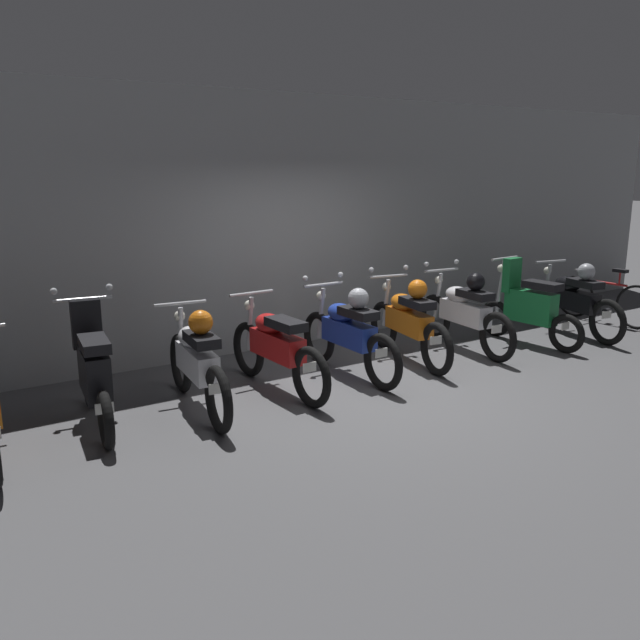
# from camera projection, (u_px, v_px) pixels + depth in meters

# --- Properties ---
(ground_plane) EXTENTS (80.00, 80.00, 0.00)m
(ground_plane) POSITION_uv_depth(u_px,v_px,m) (379.00, 388.00, 7.39)
(ground_plane) COLOR #4C4C4F
(back_wall) EXTENTS (16.00, 0.30, 3.37)m
(back_wall) POSITION_uv_depth(u_px,v_px,m) (275.00, 223.00, 8.89)
(back_wall) COLOR gray
(back_wall) RESTS_ON ground
(motorbike_slot_1) EXTENTS (0.59, 1.68, 1.29)m
(motorbike_slot_1) POSITION_uv_depth(u_px,v_px,m) (94.00, 372.00, 6.25)
(motorbike_slot_1) COLOR black
(motorbike_slot_1) RESTS_ON ground
(motorbike_slot_2) EXTENTS (0.56, 1.95, 1.08)m
(motorbike_slot_2) POSITION_uv_depth(u_px,v_px,m) (197.00, 361.00, 6.62)
(motorbike_slot_2) COLOR black
(motorbike_slot_2) RESTS_ON ground
(motorbike_slot_3) EXTENTS (0.56, 1.95, 1.03)m
(motorbike_slot_3) POSITION_uv_depth(u_px,v_px,m) (276.00, 347.00, 7.24)
(motorbike_slot_3) COLOR black
(motorbike_slot_3) RESTS_ON ground
(motorbike_slot_4) EXTENTS (0.59, 1.95, 1.15)m
(motorbike_slot_4) POSITION_uv_depth(u_px,v_px,m) (348.00, 332.00, 7.75)
(motorbike_slot_4) COLOR black
(motorbike_slot_4) RESTS_ON ground
(motorbike_slot_5) EXTENTS (0.59, 1.94, 1.15)m
(motorbike_slot_5) POSITION_uv_depth(u_px,v_px,m) (408.00, 321.00, 8.32)
(motorbike_slot_5) COLOR black
(motorbike_slot_5) RESTS_ON ground
(motorbike_slot_6) EXTENTS (0.59, 1.95, 1.15)m
(motorbike_slot_6) POSITION_uv_depth(u_px,v_px,m) (464.00, 312.00, 8.83)
(motorbike_slot_6) COLOR black
(motorbike_slot_6) RESTS_ON ground
(motorbike_slot_7) EXTENTS (0.56, 1.68, 1.18)m
(motorbike_slot_7) POSITION_uv_depth(u_px,v_px,m) (528.00, 307.00, 9.14)
(motorbike_slot_7) COLOR black
(motorbike_slot_7) RESTS_ON ground
(motorbike_slot_8) EXTENTS (0.60, 1.93, 1.08)m
(motorbike_slot_8) POSITION_uv_depth(u_px,v_px,m) (574.00, 299.00, 9.65)
(motorbike_slot_8) COLOR black
(motorbike_slot_8) RESTS_ON ground
(bicycle) EXTENTS (0.50, 1.73, 0.89)m
(bicycle) POSITION_uv_depth(u_px,v_px,m) (605.00, 300.00, 10.41)
(bicycle) COLOR black
(bicycle) RESTS_ON ground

